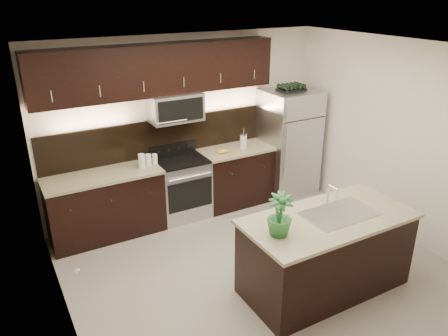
# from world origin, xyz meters

# --- Properties ---
(ground) EXTENTS (4.50, 4.50, 0.00)m
(ground) POSITION_xyz_m (0.00, 0.00, 0.00)
(ground) COLOR gray
(ground) RESTS_ON ground
(room_walls) EXTENTS (4.52, 4.02, 2.71)m
(room_walls) POSITION_xyz_m (-0.11, -0.04, 1.70)
(room_walls) COLOR beige
(room_walls) RESTS_ON ground
(counter_run) EXTENTS (3.51, 0.65, 0.94)m
(counter_run) POSITION_xyz_m (-0.46, 1.69, 0.47)
(counter_run) COLOR black
(counter_run) RESTS_ON ground
(upper_fixtures) EXTENTS (3.49, 0.40, 1.66)m
(upper_fixtures) POSITION_xyz_m (-0.43, 1.84, 2.14)
(upper_fixtures) COLOR black
(upper_fixtures) RESTS_ON counter_run
(island) EXTENTS (1.96, 0.96, 0.94)m
(island) POSITION_xyz_m (0.47, -0.74, 0.47)
(island) COLOR black
(island) RESTS_ON ground
(sink_faucet) EXTENTS (0.84, 0.50, 0.28)m
(sink_faucet) POSITION_xyz_m (0.62, -0.73, 0.96)
(sink_faucet) COLOR silver
(sink_faucet) RESTS_ON island
(refrigerator) EXTENTS (0.85, 0.77, 1.77)m
(refrigerator) POSITION_xyz_m (1.69, 1.63, 0.88)
(refrigerator) COLOR #B2B2B7
(refrigerator) RESTS_ON ground
(wine_rack) EXTENTS (0.44, 0.27, 0.10)m
(wine_rack) POSITION_xyz_m (1.69, 1.63, 1.82)
(wine_rack) COLOR black
(wine_rack) RESTS_ON refrigerator
(plant) EXTENTS (0.34, 0.34, 0.46)m
(plant) POSITION_xyz_m (-0.24, -0.76, 1.17)
(plant) COLOR #265F2A
(plant) RESTS_ON island
(canisters) EXTENTS (0.30, 0.14, 0.20)m
(canisters) POSITION_xyz_m (-0.78, 1.66, 1.03)
(canisters) COLOR silver
(canisters) RESTS_ON counter_run
(french_press) EXTENTS (0.11, 0.11, 0.32)m
(french_press) POSITION_xyz_m (0.81, 1.64, 1.06)
(french_press) COLOR silver
(french_press) RESTS_ON counter_run
(bananas) EXTENTS (0.18, 0.14, 0.05)m
(bananas) POSITION_xyz_m (0.37, 1.61, 0.97)
(bananas) COLOR gold
(bananas) RESTS_ON counter_run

